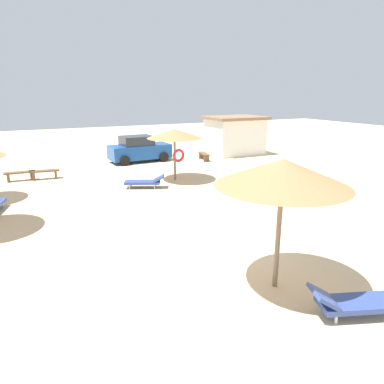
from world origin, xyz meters
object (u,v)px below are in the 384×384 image
parasol_0 (175,134)px  parasol_3 (283,173)px  bench_2 (45,173)px  lounger_3 (353,302)px  beach_cabana (234,135)px  bench_0 (20,174)px  bench_1 (204,155)px  lounger_0 (145,182)px  parked_car (139,149)px

parasol_0 → parasol_3: size_ratio=0.92×
bench_2 → parasol_3: bearing=-73.4°
parasol_0 → lounger_3: 12.66m
beach_cabana → parasol_0: bearing=-142.5°
bench_0 → bench_1: size_ratio=0.98×
lounger_0 → parked_car: size_ratio=0.49×
parasol_0 → parasol_3: parasol_3 is taller
parasol_3 → beach_cabana: size_ratio=0.75×
lounger_3 → parked_car: 18.21m
parasol_0 → lounger_3: (-1.33, -12.41, -2.11)m
lounger_0 → beach_cabana: bearing=34.8°
bench_1 → parked_car: (-4.10, 1.49, 0.48)m
lounger_3 → bench_1: (5.31, 16.67, 0.03)m
lounger_3 → beach_cabana: size_ratio=0.49×
bench_0 → parked_car: parked_car is taller
lounger_3 → bench_2: size_ratio=1.32×
parasol_3 → beach_cabana: (9.24, 16.29, -1.38)m
bench_0 → parked_car: (7.28, 2.34, 0.48)m
parasol_0 → bench_0: (-7.40, 3.40, -2.07)m
lounger_3 → bench_2: 16.37m
parasol_3 → bench_0: bearing=110.7°
bench_0 → parked_car: size_ratio=0.37×
lounger_0 → beach_cabana: size_ratio=0.49×
parasol_3 → parked_car: parasol_3 is taller
bench_0 → bench_1: (11.38, 0.86, 0.00)m
bench_1 → beach_cabana: (3.22, 1.26, 1.06)m
lounger_3 → beach_cabana: bearing=64.5°
lounger_0 → bench_2: (-4.26, 4.06, 0.04)m
lounger_3 → beach_cabana: (8.54, 17.93, 1.10)m
lounger_3 → bench_2: bearing=107.3°
parasol_0 → beach_cabana: size_ratio=0.69×
parasol_3 → lounger_3: size_ratio=1.55×
parasol_3 → bench_1: bearing=68.2°
parasol_0 → bench_1: (3.98, 4.26, -2.07)m
parasol_3 → bench_2: bearing=106.6°
bench_1 → lounger_0: bearing=-139.3°
lounger_3 → bench_0: lounger_3 is taller
beach_cabana → bench_2: bearing=-170.3°
lounger_0 → bench_2: 5.89m
beach_cabana → parasol_3: bearing=-119.6°
bench_0 → lounger_0: bearing=-37.8°
parasol_0 → beach_cabana: (7.20, 5.52, -1.01)m
parasol_0 → beach_cabana: bearing=37.5°
parasol_0 → bench_2: parasol_0 is taller
bench_0 → parasol_3: bearing=-69.3°
lounger_0 → bench_0: 6.92m
bench_1 → bench_2: bearing=-174.2°
lounger_0 → bench_0: bearing=142.2°
bench_0 → bench_2: 1.21m
lounger_0 → bench_2: size_ratio=1.31×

